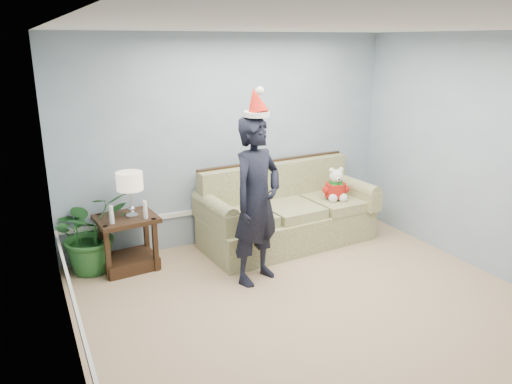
{
  "coord_description": "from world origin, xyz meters",
  "views": [
    {
      "loc": [
        -2.49,
        -3.4,
        2.6
      ],
      "look_at": [
        -0.09,
        1.55,
        0.92
      ],
      "focal_mm": 35.0,
      "sensor_mm": 36.0,
      "label": 1
    }
  ],
  "objects_px": {
    "side_table": "(128,248)",
    "man": "(257,201)",
    "sofa": "(286,215)",
    "teddy_bear": "(336,188)",
    "houseplant": "(90,232)",
    "table_lamp": "(130,183)"
  },
  "relations": [
    {
      "from": "sofa",
      "to": "side_table",
      "type": "relative_size",
      "value": 3.21
    },
    {
      "from": "table_lamp",
      "to": "houseplant",
      "type": "xyz_separation_m",
      "value": [
        -0.46,
        0.18,
        -0.57
      ]
    },
    {
      "from": "man",
      "to": "side_table",
      "type": "bearing_deg",
      "value": 119.89
    },
    {
      "from": "side_table",
      "to": "man",
      "type": "bearing_deg",
      "value": -36.57
    },
    {
      "from": "side_table",
      "to": "houseplant",
      "type": "bearing_deg",
      "value": 161.08
    },
    {
      "from": "sofa",
      "to": "man",
      "type": "distance_m",
      "value": 1.29
    },
    {
      "from": "side_table",
      "to": "man",
      "type": "relative_size",
      "value": 0.39
    },
    {
      "from": "houseplant",
      "to": "man",
      "type": "distance_m",
      "value": 1.99
    },
    {
      "from": "sofa",
      "to": "houseplant",
      "type": "xyz_separation_m",
      "value": [
        -2.45,
        0.23,
        0.11
      ]
    },
    {
      "from": "houseplant",
      "to": "teddy_bear",
      "type": "relative_size",
      "value": 2.15
    },
    {
      "from": "houseplant",
      "to": "table_lamp",
      "type": "bearing_deg",
      "value": -21.11
    },
    {
      "from": "sofa",
      "to": "teddy_bear",
      "type": "distance_m",
      "value": 0.76
    },
    {
      "from": "sofa",
      "to": "side_table",
      "type": "distance_m",
      "value": 2.07
    },
    {
      "from": "table_lamp",
      "to": "side_table",
      "type": "bearing_deg",
      "value": 147.07
    },
    {
      "from": "table_lamp",
      "to": "houseplant",
      "type": "height_order",
      "value": "table_lamp"
    },
    {
      "from": "side_table",
      "to": "teddy_bear",
      "type": "bearing_deg",
      "value": -5.63
    },
    {
      "from": "sofa",
      "to": "man",
      "type": "bearing_deg",
      "value": -139.66
    },
    {
      "from": "sofa",
      "to": "houseplant",
      "type": "height_order",
      "value": "sofa"
    },
    {
      "from": "houseplant",
      "to": "teddy_bear",
      "type": "distance_m",
      "value": 3.15
    },
    {
      "from": "side_table",
      "to": "table_lamp",
      "type": "xyz_separation_m",
      "value": [
        0.06,
        -0.04,
        0.8
      ]
    },
    {
      "from": "table_lamp",
      "to": "teddy_bear",
      "type": "relative_size",
      "value": 1.19
    },
    {
      "from": "houseplant",
      "to": "side_table",
      "type": "bearing_deg",
      "value": -18.92
    }
  ]
}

